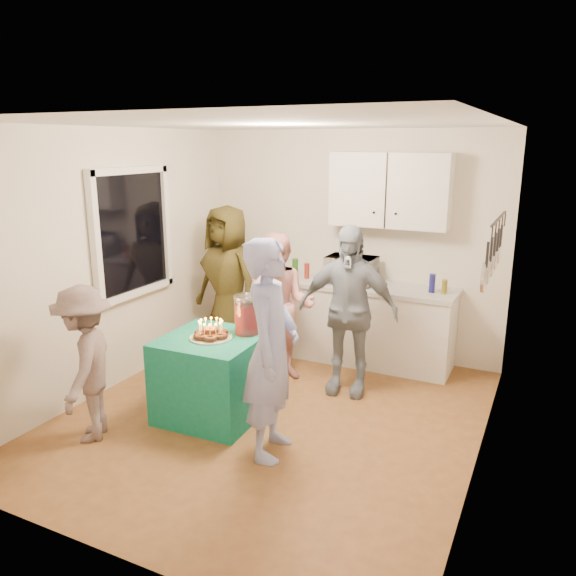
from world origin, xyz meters
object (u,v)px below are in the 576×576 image
at_px(woman_back_center, 280,307).
at_px(woman_back_right, 347,310).
at_px(man_birthday, 271,350).
at_px(woman_back_left, 228,281).
at_px(punch_jar, 247,316).
at_px(child_near_left, 86,364).
at_px(microwave, 351,270).
at_px(counter, 355,324).
at_px(party_table, 213,377).

bearing_deg(woman_back_center, woman_back_right, -16.71).
distance_m(man_birthday, woman_back_right, 1.37).
xyz_separation_m(man_birthday, woman_back_right, (0.14, 1.36, -0.03)).
relative_size(man_birthday, woman_back_right, 1.04).
distance_m(woman_back_left, woman_back_center, 0.97).
height_order(punch_jar, child_near_left, child_near_left).
bearing_deg(child_near_left, woman_back_left, 150.47).
xyz_separation_m(punch_jar, woman_back_right, (0.68, 0.80, -0.08)).
height_order(microwave, child_near_left, child_near_left).
distance_m(woman_back_right, child_near_left, 2.46).
bearing_deg(woman_back_center, counter, 40.95).
xyz_separation_m(party_table, punch_jar, (0.23, 0.23, 0.55)).
bearing_deg(counter, party_table, -110.58).
height_order(woman_back_left, woman_back_center, woman_back_left).
height_order(woman_back_center, woman_back_right, woman_back_right).
relative_size(woman_back_left, child_near_left, 1.32).
distance_m(party_table, child_near_left, 1.11).
height_order(counter, woman_back_center, woman_back_center).
distance_m(microwave, party_table, 2.10).
bearing_deg(man_birthday, child_near_left, 96.12).
relative_size(microwave, woman_back_left, 0.31).
relative_size(counter, child_near_left, 1.65).
distance_m(counter, child_near_left, 3.04).
height_order(woman_back_right, child_near_left, woman_back_right).
bearing_deg(woman_back_center, punch_jar, -100.19).
relative_size(punch_jar, man_birthday, 0.19).
distance_m(microwave, punch_jar, 1.70).
bearing_deg(woman_back_left, woman_back_center, -9.67).
distance_m(microwave, man_birthday, 2.22).
bearing_deg(punch_jar, party_table, -135.36).
distance_m(party_table, woman_back_center, 1.14).
bearing_deg(child_near_left, counter, 122.31).
relative_size(woman_back_left, woman_back_right, 1.04).
bearing_deg(child_near_left, man_birthday, 77.64).
height_order(punch_jar, woman_back_right, woman_back_right).
bearing_deg(woman_back_left, child_near_left, -75.21).
relative_size(microwave, woman_back_center, 0.35).
bearing_deg(party_table, woman_back_center, 81.49).
height_order(punch_jar, man_birthday, man_birthday).
height_order(counter, party_table, counter).
xyz_separation_m(woman_back_left, child_near_left, (-0.00, -2.24, -0.21)).
relative_size(man_birthday, woman_back_left, 1.00).
xyz_separation_m(party_table, woman_back_left, (-0.73, 1.45, 0.50)).
relative_size(party_table, woman_back_left, 0.48).
relative_size(microwave, punch_jar, 1.60).
height_order(woman_back_left, woman_back_right, woman_back_left).
height_order(party_table, punch_jar, punch_jar).
relative_size(counter, woman_back_right, 1.29).
bearing_deg(punch_jar, woman_back_center, 95.43).
bearing_deg(party_table, woman_back_right, 48.58).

